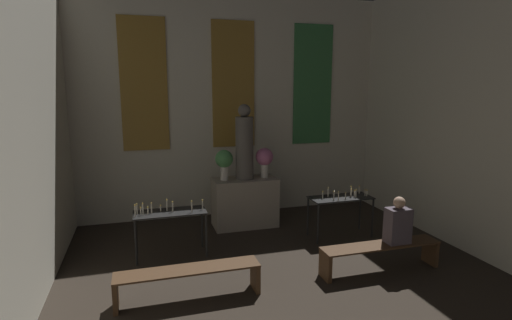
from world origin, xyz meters
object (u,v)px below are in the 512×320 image
altar (245,202)px  flower_vase_right (264,159)px  statue (244,145)px  pew_back_left (189,277)px  pew_back_right (380,252)px  candle_rack_right (341,202)px  person_seated (398,223)px  candle_rack_left (170,217)px  flower_vase_left (224,161)px

altar → flower_vase_right: flower_vase_right is taller
altar → statue: (0.00, -0.00, 1.17)m
statue → flower_vase_right: bearing=0.0°
pew_back_left → pew_back_right: size_ratio=1.00×
statue → candle_rack_right: 2.15m
altar → statue: size_ratio=0.86×
altar → pew_back_right: altar is taller
statue → pew_back_left: 3.25m
pew_back_right → person_seated: (0.28, 0.00, 0.43)m
flower_vase_right → candle_rack_left: 2.37m
flower_vase_right → statue: bearing=-180.0°
flower_vase_right → candle_rack_left: (-1.99, -1.09, -0.70)m
flower_vase_left → candle_rack_left: (-1.16, -1.09, -0.70)m
altar → pew_back_right: 2.96m
altar → statue: 1.17m
flower_vase_right → candle_rack_right: bearing=-43.3°
pew_back_left → flower_vase_left: bearing=67.9°
statue → pew_back_right: statue is taller
candle_rack_left → pew_back_right: (3.03, -1.48, -0.36)m
person_seated → altar: bearing=124.0°
flower_vase_right → candle_rack_left: size_ratio=0.51×
flower_vase_left → pew_back_right: bearing=-54.0°
statue → pew_back_right: bearing=-60.5°
statue → candle_rack_right: statue is taller
altar → flower_vase_right: (0.41, 0.00, 0.88)m
candle_rack_left → pew_back_left: 1.53m
candle_rack_right → person_seated: (0.17, -1.48, 0.07)m
pew_back_right → altar: bearing=119.5°
altar → candle_rack_right: 1.92m
candle_rack_left → pew_back_right: bearing=-26.1°
statue → flower_vase_right: size_ratio=2.47×
candle_rack_left → person_seated: 3.62m
pew_back_left → candle_rack_right: bearing=26.1°
statue → flower_vase_left: size_ratio=2.47×
statue → candle_rack_right: (1.57, -1.09, -0.99)m
pew_back_right → candle_rack_left: bearing=153.9°
flower_vase_right → candle_rack_right: size_ratio=0.51×
pew_back_left → person_seated: person_seated is taller
candle_rack_right → pew_back_right: 1.53m
altar → flower_vase_left: (-0.41, 0.00, 0.88)m
altar → person_seated: size_ratio=1.75×
statue → flower_vase_left: statue is taller
candle_rack_right → pew_back_right: candle_rack_right is taller
statue → person_seated: (1.73, -2.57, -0.92)m
flower_vase_left → candle_rack_right: (1.98, -1.09, -0.70)m
flower_vase_right → pew_back_right: (1.04, -2.57, -1.06)m
pew_back_right → person_seated: bearing=0.0°
pew_back_right → statue: bearing=119.5°
statue → candle_rack_left: (-1.57, -1.09, -0.99)m
candle_rack_left → person_seated: size_ratio=1.61×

